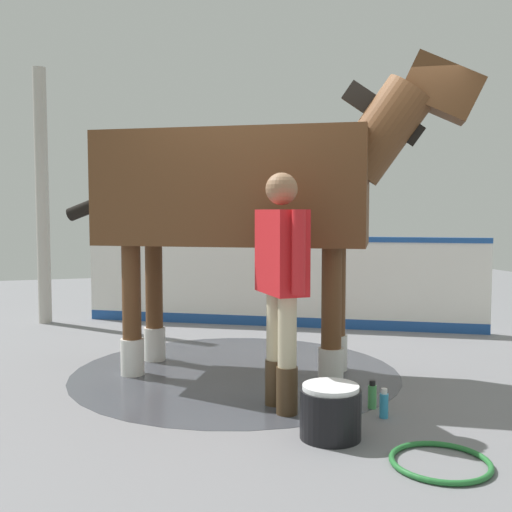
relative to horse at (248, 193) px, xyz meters
The scene contains 10 objects.
ground_plane 1.57m from the horse, 81.47° to the right, with size 16.00×16.00×0.02m, color gray.
wet_patch 1.55m from the horse, 61.72° to the left, with size 2.82×2.82×0.00m, color #42444C.
barrier_wall 2.40m from the horse, 25.36° to the right, with size 2.39×4.34×1.10m.
roof_post_far 3.49m from the horse, 31.08° to the left, with size 0.16×0.16×3.14m, color #B7B2A8.
horse is the anchor object (origin of this frame).
handler 1.15m from the horse, behind, with size 0.67×0.25×1.66m.
wash_bucket 2.10m from the horse, behind, with size 0.38×0.38×0.33m.
bottle_shampoo 2.07m from the horse, 156.78° to the right, with size 0.06×0.06×0.20m.
bottle_spray 1.95m from the horse, 152.74° to the right, with size 0.06×0.06×0.20m.
hose_coil 2.66m from the horse, 166.59° to the right, with size 0.56×0.56×0.03m, color #267233.
Camera 1 is at (-4.96, 1.57, 1.40)m, focal length 42.34 mm.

